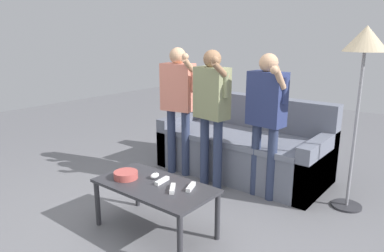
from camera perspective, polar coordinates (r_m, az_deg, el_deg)
ground_plane at (r=3.25m, az=-2.20°, el=-15.43°), size 12.00×12.00×0.00m
couch at (r=4.30m, az=8.28°, el=-3.44°), size 1.94×0.90×0.89m
coffee_table at (r=2.99m, az=-5.97°, el=-10.17°), size 1.00×0.53×0.43m
snack_bowl at (r=3.11m, az=-10.51°, el=-7.68°), size 0.20×0.20×0.06m
game_remote_nunchuk at (r=3.08m, az=-5.96°, el=-7.88°), size 0.06×0.09×0.05m
floor_lamp at (r=3.49m, az=25.85°, el=10.82°), size 0.38×0.38×1.69m
player_left at (r=4.07m, az=-2.25°, el=4.71°), size 0.46×0.29×1.48m
player_center at (r=3.71m, az=3.13°, el=3.64°), size 0.43×0.34×1.47m
player_right at (r=3.52m, az=11.74°, el=2.55°), size 0.42×0.36×1.45m
game_remote_wand_near at (r=2.85m, az=-3.13°, el=-9.93°), size 0.12×0.15×0.03m
game_remote_wand_far at (r=2.87m, az=-0.19°, el=-9.69°), size 0.09×0.15×0.03m
game_remote_wand_spare at (r=3.00m, az=-4.80°, el=-8.70°), size 0.05×0.16×0.03m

